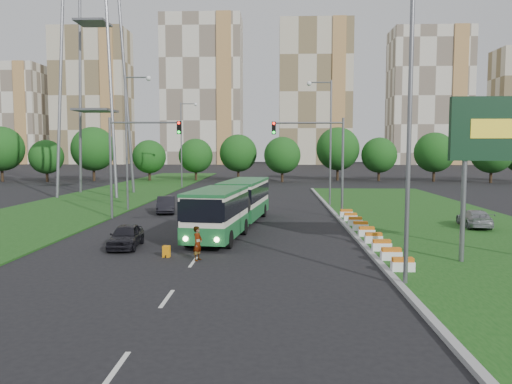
{
  "coord_description": "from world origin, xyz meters",
  "views": [
    {
      "loc": [
        1.01,
        -30.0,
        5.58
      ],
      "look_at": [
        -0.29,
        4.0,
        2.6
      ],
      "focal_mm": 35.0,
      "sensor_mm": 36.0,
      "label": 1
    }
  ],
  "objects_px": {
    "articulated_bus": "(232,205)",
    "pedestrian": "(198,243)",
    "traffic_mast_left": "(131,151)",
    "transmission_pylon": "(92,5)",
    "car_left_near": "(126,236)",
    "car_left_far": "(166,205)",
    "car_median": "(475,218)",
    "traffic_mast_median": "(322,151)",
    "shopping_trolley": "(166,252)"
  },
  "relations": [
    {
      "from": "car_median",
      "to": "shopping_trolley",
      "type": "bearing_deg",
      "value": 32.7
    },
    {
      "from": "transmission_pylon",
      "to": "articulated_bus",
      "type": "distance_m",
      "value": 36.07
    },
    {
      "from": "articulated_bus",
      "to": "shopping_trolley",
      "type": "relative_size",
      "value": 27.98
    },
    {
      "from": "car_median",
      "to": "transmission_pylon",
      "type": "bearing_deg",
      "value": -27.62
    },
    {
      "from": "car_median",
      "to": "traffic_mast_left",
      "type": "bearing_deg",
      "value": -3.42
    },
    {
      "from": "traffic_mast_left",
      "to": "car_median",
      "type": "xyz_separation_m",
      "value": [
        25.23,
        -4.2,
        -4.6
      ]
    },
    {
      "from": "shopping_trolley",
      "to": "transmission_pylon",
      "type": "bearing_deg",
      "value": 122.78
    },
    {
      "from": "traffic_mast_left",
      "to": "car_left_near",
      "type": "relative_size",
      "value": 2.07
    },
    {
      "from": "pedestrian",
      "to": "car_left_near",
      "type": "bearing_deg",
      "value": 74.4
    },
    {
      "from": "transmission_pylon",
      "to": "pedestrian",
      "type": "bearing_deg",
      "value": -62.94
    },
    {
      "from": "car_median",
      "to": "car_left_near",
      "type": "bearing_deg",
      "value": 24.36
    },
    {
      "from": "transmission_pylon",
      "to": "articulated_bus",
      "type": "relative_size",
      "value": 2.65
    },
    {
      "from": "car_left_far",
      "to": "car_median",
      "type": "relative_size",
      "value": 1.04
    },
    {
      "from": "traffic_mast_median",
      "to": "shopping_trolley",
      "type": "bearing_deg",
      "value": -121.99
    },
    {
      "from": "traffic_mast_median",
      "to": "transmission_pylon",
      "type": "bearing_deg",
      "value": 144.0
    },
    {
      "from": "car_left_near",
      "to": "shopping_trolley",
      "type": "height_order",
      "value": "car_left_near"
    },
    {
      "from": "traffic_mast_left",
      "to": "transmission_pylon",
      "type": "relative_size",
      "value": 0.18
    },
    {
      "from": "traffic_mast_median",
      "to": "articulated_bus",
      "type": "distance_m",
      "value": 9.57
    },
    {
      "from": "traffic_mast_median",
      "to": "articulated_bus",
      "type": "xyz_separation_m",
      "value": [
        -6.73,
        -5.72,
        -3.68
      ]
    },
    {
      "from": "traffic_mast_median",
      "to": "pedestrian",
      "type": "relative_size",
      "value": 4.65
    },
    {
      "from": "car_left_far",
      "to": "articulated_bus",
      "type": "bearing_deg",
      "value": -62.76
    },
    {
      "from": "transmission_pylon",
      "to": "articulated_bus",
      "type": "height_order",
      "value": "transmission_pylon"
    },
    {
      "from": "car_left_near",
      "to": "pedestrian",
      "type": "height_order",
      "value": "pedestrian"
    },
    {
      "from": "traffic_mast_median",
      "to": "car_median",
      "type": "xyz_separation_m",
      "value": [
        10.07,
        -5.2,
        -4.6
      ]
    },
    {
      "from": "articulated_bus",
      "to": "shopping_trolley",
      "type": "height_order",
      "value": "articulated_bus"
    },
    {
      "from": "articulated_bus",
      "to": "pedestrian",
      "type": "relative_size",
      "value": 9.66
    },
    {
      "from": "traffic_mast_median",
      "to": "pedestrian",
      "type": "distance_m",
      "value": 17.94
    },
    {
      "from": "traffic_mast_median",
      "to": "traffic_mast_left",
      "type": "relative_size",
      "value": 1.0
    },
    {
      "from": "traffic_mast_left",
      "to": "car_left_far",
      "type": "xyz_separation_m",
      "value": [
        1.94,
        3.65,
        -4.64
      ]
    },
    {
      "from": "car_left_far",
      "to": "pedestrian",
      "type": "bearing_deg",
      "value": -83.48
    },
    {
      "from": "car_left_far",
      "to": "car_median",
      "type": "distance_m",
      "value": 24.58
    },
    {
      "from": "traffic_mast_left",
      "to": "pedestrian",
      "type": "bearing_deg",
      "value": -62.69
    },
    {
      "from": "car_median",
      "to": "shopping_trolley",
      "type": "relative_size",
      "value": 6.98
    },
    {
      "from": "car_left_near",
      "to": "car_left_far",
      "type": "xyz_separation_m",
      "value": [
        -1.07,
        15.22,
        0.05
      ]
    },
    {
      "from": "car_left_near",
      "to": "shopping_trolley",
      "type": "xyz_separation_m",
      "value": [
        2.81,
        -2.39,
        -0.36
      ]
    },
    {
      "from": "car_left_near",
      "to": "traffic_mast_median",
      "type": "bearing_deg",
      "value": 41.75
    },
    {
      "from": "traffic_mast_left",
      "to": "car_median",
      "type": "height_order",
      "value": "traffic_mast_left"
    },
    {
      "from": "car_left_near",
      "to": "shopping_trolley",
      "type": "bearing_deg",
      "value": -44.52
    },
    {
      "from": "traffic_mast_median",
      "to": "car_median",
      "type": "relative_size",
      "value": 1.93
    },
    {
      "from": "shopping_trolley",
      "to": "articulated_bus",
      "type": "bearing_deg",
      "value": 81.91
    },
    {
      "from": "pedestrian",
      "to": "traffic_mast_median",
      "type": "bearing_deg",
      "value": -7.72
    },
    {
      "from": "pedestrian",
      "to": "transmission_pylon",
      "type": "bearing_deg",
      "value": 45.33
    },
    {
      "from": "transmission_pylon",
      "to": "car_left_far",
      "type": "height_order",
      "value": "transmission_pylon"
    },
    {
      "from": "traffic_mast_median",
      "to": "pedestrian",
      "type": "bearing_deg",
      "value": -116.0
    },
    {
      "from": "car_left_far",
      "to": "car_median",
      "type": "bearing_deg",
      "value": -29.18
    },
    {
      "from": "traffic_mast_median",
      "to": "car_median",
      "type": "distance_m",
      "value": 12.23
    },
    {
      "from": "car_left_near",
      "to": "shopping_trolley",
      "type": "distance_m",
      "value": 3.71
    },
    {
      "from": "transmission_pylon",
      "to": "car_left_far",
      "type": "distance_m",
      "value": 28.68
    },
    {
      "from": "traffic_mast_left",
      "to": "shopping_trolley",
      "type": "bearing_deg",
      "value": -67.36
    },
    {
      "from": "pedestrian",
      "to": "car_median",
      "type": "bearing_deg",
      "value": -41.25
    }
  ]
}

